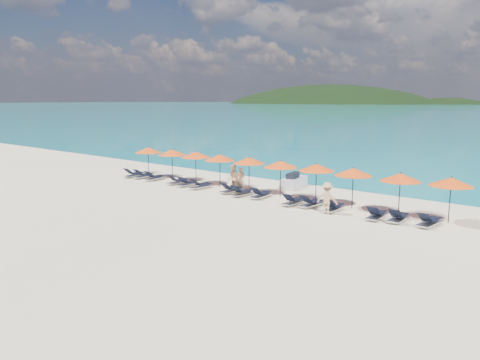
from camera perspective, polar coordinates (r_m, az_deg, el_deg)
The scene contains 32 objects.
ground at distance 25.50m, azimuth -4.34°, elevation -3.54°, with size 1400.00×1400.00×0.00m, color beige.
headland_main at distance 643.20m, azimuth 10.28°, elevation 5.75°, with size 374.00×242.00×126.50m.
headland_small at distance 602.88m, azimuth 23.78°, elevation 5.11°, with size 162.00×126.00×85.50m.
jetski at distance 31.80m, azimuth 6.56°, elevation -0.17°, with size 1.58×2.88×0.97m.
beachgoer_a at distance 30.10m, azimuth 0.09°, elevation 0.06°, with size 0.57×0.37×1.55m, color tan.
beachgoer_b at distance 29.84m, azimuth -0.85°, elevation 0.19°, with size 0.86×0.50×1.77m, color tan.
beachgoer_c at distance 24.60m, azimuth 10.58°, elevation -2.18°, with size 1.08×0.50×1.67m, color tan.
umbrella_0 at distance 36.74m, azimuth -11.14°, elevation 3.60°, with size 2.10×2.10×2.28m.
umbrella_1 at distance 34.86m, azimuth -8.29°, elevation 3.36°, with size 2.10×2.10×2.28m.
umbrella_2 at distance 33.22m, azimuth -5.43°, elevation 3.10°, with size 2.10×2.10×2.28m.
umbrella_3 at distance 31.45m, azimuth -2.48°, elevation 2.76°, with size 2.10×2.10×2.28m.
umbrella_4 at distance 29.94m, azimuth 1.12°, elevation 2.41°, with size 2.10×2.10×2.28m.
umbrella_5 at distance 28.31m, azimuth 4.98°, elevation 1.94°, with size 2.10×2.10×2.28m.
umbrella_6 at distance 27.18m, azimuth 9.31°, elevation 1.52°, with size 2.10×2.10×2.28m.
umbrella_7 at distance 25.90m, azimuth 13.65°, elevation 0.97°, with size 2.10×2.10×2.28m.
umbrella_8 at distance 24.81m, azimuth 18.98°, elevation 0.32°, with size 2.10×2.10×2.28m.
umbrella_9 at distance 24.34m, azimuth 24.36°, elevation -0.19°, with size 2.10×2.10×2.28m.
lounger_0 at distance 36.63m, azimuth -12.83°, elevation 0.71°, with size 0.73×1.74×0.66m.
lounger_1 at distance 35.97m, azimuth -11.66°, elevation 0.59°, with size 0.71×1.73×0.66m.
lounger_2 at distance 34.88m, azimuth -10.37°, elevation 0.35°, with size 0.74×1.74×0.66m.
lounger_3 at distance 33.00m, azimuth -7.61°, elevation -0.11°, with size 0.71×1.73×0.66m.
lounger_4 at distance 32.17m, azimuth -6.37°, elevation -0.34°, with size 0.62×1.70×0.66m.
lounger_5 at distance 31.16m, azimuth -4.80°, elevation -0.65°, with size 0.77×1.75×0.66m.
lounger_6 at distance 29.65m, azimuth -1.08°, elevation -1.15°, with size 0.74×1.74×0.66m.
lounger_7 at distance 28.70m, azimuth 0.25°, elevation -1.52°, with size 0.71×1.73×0.66m.
lounger_8 at distance 28.14m, azimuth 2.55°, elevation -1.76°, with size 0.76×1.75×0.66m.
lounger_9 at distance 26.48m, azimuth 6.52°, elevation -2.55°, with size 0.63×1.70×0.66m.
lounger_10 at distance 26.13m, azimuth 8.65°, elevation -2.77°, with size 0.69×1.72×0.66m.
lounger_11 at distance 25.34m, azimuth 11.28°, elevation -3.25°, with size 0.76×1.74×0.66m.
lounger_12 at distance 24.24m, azimuth 16.32°, elevation -4.05°, with size 0.77×1.75×0.66m.
lounger_13 at distance 24.05m, azimuth 18.74°, elevation -4.29°, with size 0.72×1.73×0.66m.
lounger_14 at distance 23.69m, azimuth 22.06°, elevation -4.70°, with size 0.77×1.75×0.66m.
Camera 1 is at (17.34, -17.74, 5.88)m, focal length 35.00 mm.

